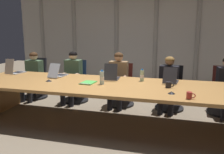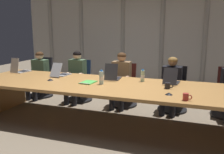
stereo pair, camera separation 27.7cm
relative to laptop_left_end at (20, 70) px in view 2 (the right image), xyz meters
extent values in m
plane|color=#7F705B|center=(2.12, -0.41, -0.80)|extent=(13.99, 13.99, 0.00)
cube|color=#B77F42|center=(2.12, -0.41, -0.09)|extent=(4.98, 1.43, 0.05)
cube|color=black|center=(2.12, -0.41, -0.15)|extent=(4.23, 0.10, 0.06)
cube|color=olive|center=(-0.11, -0.41, -0.46)|extent=(0.08, 1.21, 0.68)
cube|color=beige|center=(2.12, 2.37, 0.72)|extent=(7.00, 0.10, 3.03)
cylinder|color=#A39E96|center=(-0.70, 2.32, 0.72)|extent=(0.12, 0.12, 2.97)
cylinder|color=#A39E96|center=(0.36, 2.32, 0.72)|extent=(0.12, 0.12, 2.97)
cylinder|color=#A39E96|center=(1.64, 2.32, 0.72)|extent=(0.12, 0.12, 2.97)
cylinder|color=#A39E96|center=(2.72, 2.32, 0.72)|extent=(0.12, 0.12, 2.97)
cylinder|color=#A39E96|center=(3.79, 2.32, 0.72)|extent=(0.12, 0.12, 2.97)
cube|color=#BCBCC1|center=(0.01, 0.06, -0.05)|extent=(0.26, 0.36, 0.02)
cube|color=black|center=(0.01, 0.09, -0.04)|extent=(0.21, 0.21, 0.00)
cube|color=#BCBCC1|center=(-0.02, -0.14, 0.11)|extent=(0.23, 0.10, 0.31)
cube|color=black|center=(-0.02, -0.13, 0.11)|extent=(0.21, 0.09, 0.28)
cube|color=#A8ADB7|center=(1.05, 0.04, -0.05)|extent=(0.25, 0.33, 0.02)
cube|color=black|center=(1.05, 0.06, -0.04)|extent=(0.20, 0.18, 0.00)
cube|color=#A8ADB7|center=(1.03, -0.19, 0.08)|extent=(0.24, 0.16, 0.26)
cube|color=black|center=(1.03, -0.18, 0.09)|extent=(0.21, 0.14, 0.23)
cube|color=#2D2D33|center=(2.15, 0.04, -0.05)|extent=(0.27, 0.35, 0.02)
cube|color=black|center=(2.15, 0.07, -0.04)|extent=(0.22, 0.20, 0.00)
cube|color=#2D2D33|center=(2.16, -0.16, 0.10)|extent=(0.25, 0.11, 0.30)
cube|color=black|center=(2.16, -0.16, 0.11)|extent=(0.22, 0.09, 0.27)
cube|color=#2D2D33|center=(3.23, 0.04, -0.05)|extent=(0.26, 0.33, 0.02)
cube|color=black|center=(3.23, 0.07, -0.04)|extent=(0.22, 0.19, 0.00)
cube|color=#2D2D33|center=(3.21, -0.15, 0.09)|extent=(0.24, 0.13, 0.28)
cube|color=black|center=(3.21, -0.15, 0.09)|extent=(0.22, 0.11, 0.25)
cube|color=#2D2D38|center=(-0.03, 0.73, -0.38)|extent=(0.50, 0.50, 0.08)
cube|color=#2D2D38|center=(-0.04, 0.95, -0.09)|extent=(0.44, 0.14, 0.51)
cylinder|color=#262628|center=(-0.03, 0.73, -0.59)|extent=(0.05, 0.05, 0.33)
cylinder|color=black|center=(-0.03, 0.73, -0.78)|extent=(0.60, 0.60, 0.04)
cube|color=navy|center=(1.05, 0.73, -0.38)|extent=(0.54, 0.54, 0.08)
cube|color=navy|center=(1.02, 0.95, -0.10)|extent=(0.44, 0.18, 0.49)
cylinder|color=#262628|center=(1.05, 0.73, -0.59)|extent=(0.05, 0.05, 0.33)
cylinder|color=black|center=(1.05, 0.73, -0.78)|extent=(0.60, 0.60, 0.04)
cube|color=#511E19|center=(2.14, 0.73, -0.38)|extent=(0.48, 0.48, 0.08)
cube|color=#511E19|center=(2.14, 0.95, -0.11)|extent=(0.43, 0.12, 0.46)
cylinder|color=#262628|center=(2.14, 0.73, -0.59)|extent=(0.05, 0.05, 0.33)
cylinder|color=black|center=(2.14, 0.73, -0.78)|extent=(0.60, 0.60, 0.04)
cube|color=black|center=(3.20, 0.73, -0.38)|extent=(0.54, 0.54, 0.08)
cube|color=black|center=(3.23, 0.95, -0.12)|extent=(0.44, 0.17, 0.46)
cylinder|color=#262628|center=(3.20, 0.73, -0.59)|extent=(0.05, 0.05, 0.33)
cylinder|color=black|center=(3.20, 0.73, -0.78)|extent=(0.60, 0.60, 0.04)
cube|color=#4C6B4C|center=(0.01, 0.71, -0.11)|extent=(0.38, 0.24, 0.48)
sphere|color=beige|center=(0.01, 0.71, 0.23)|extent=(0.19, 0.19, 0.19)
ellipsoid|color=#472D19|center=(0.01, 0.71, 0.26)|extent=(0.20, 0.20, 0.14)
cylinder|color=#4C6B4C|center=(0.16, 0.70, -0.06)|extent=(0.08, 0.14, 0.27)
cylinder|color=beige|center=(0.15, 0.49, -0.17)|extent=(0.08, 0.30, 0.06)
cylinder|color=#4C6B4C|center=(-0.15, 0.72, -0.06)|extent=(0.08, 0.14, 0.27)
cylinder|color=beige|center=(-0.16, 0.51, -0.17)|extent=(0.08, 0.30, 0.06)
cylinder|color=#262833|center=(0.10, 0.50, -0.37)|extent=(0.15, 0.41, 0.13)
cylinder|color=#262833|center=(0.09, 0.32, -0.58)|extent=(0.11, 0.11, 0.43)
cylinder|color=#262833|center=(-0.10, 0.51, -0.37)|extent=(0.15, 0.41, 0.13)
cylinder|color=#262833|center=(-0.11, 0.33, -0.58)|extent=(0.11, 0.11, 0.43)
cube|color=#4C6B4C|center=(1.03, 0.71, -0.08)|extent=(0.37, 0.23, 0.52)
sphere|color=beige|center=(1.03, 0.71, 0.28)|extent=(0.19, 0.19, 0.19)
ellipsoid|color=black|center=(1.03, 0.71, 0.30)|extent=(0.19, 0.19, 0.14)
cylinder|color=#4C6B4C|center=(1.18, 0.71, -0.01)|extent=(0.07, 0.14, 0.27)
cylinder|color=beige|center=(1.18, 0.50, -0.13)|extent=(0.07, 0.30, 0.06)
cylinder|color=#4C6B4C|center=(0.88, 0.71, -0.01)|extent=(0.07, 0.14, 0.27)
cylinder|color=beige|center=(0.88, 0.50, -0.13)|extent=(0.07, 0.30, 0.06)
cylinder|color=#262833|center=(1.13, 0.51, -0.37)|extent=(0.14, 0.40, 0.13)
cylinder|color=#262833|center=(1.12, 0.33, -0.58)|extent=(0.11, 0.11, 0.43)
cylinder|color=#262833|center=(0.93, 0.51, -0.37)|extent=(0.14, 0.40, 0.13)
cylinder|color=#262833|center=(0.92, 0.33, -0.58)|extent=(0.11, 0.11, 0.43)
cube|color=olive|center=(2.10, 0.71, -0.08)|extent=(0.40, 0.23, 0.53)
sphere|color=tan|center=(2.10, 0.71, 0.28)|extent=(0.19, 0.19, 0.19)
ellipsoid|color=#472D19|center=(2.10, 0.71, 0.31)|extent=(0.20, 0.20, 0.14)
cylinder|color=olive|center=(2.27, 0.71, -0.01)|extent=(0.07, 0.14, 0.27)
cylinder|color=tan|center=(2.27, 0.50, -0.12)|extent=(0.07, 0.30, 0.06)
cylinder|color=olive|center=(1.93, 0.71, -0.01)|extent=(0.07, 0.14, 0.27)
cylinder|color=tan|center=(1.93, 0.50, -0.12)|extent=(0.07, 0.30, 0.06)
cylinder|color=#262833|center=(2.20, 0.51, -0.37)|extent=(0.14, 0.40, 0.13)
cylinder|color=#262833|center=(2.20, 0.33, -0.58)|extent=(0.11, 0.11, 0.43)
cylinder|color=#262833|center=(2.00, 0.51, -0.37)|extent=(0.14, 0.40, 0.13)
cylinder|color=#262833|center=(2.00, 0.33, -0.58)|extent=(0.11, 0.11, 0.43)
cube|color=black|center=(3.17, 0.71, -0.11)|extent=(0.40, 0.25, 0.47)
sphere|color=#8C6647|center=(3.17, 0.71, 0.23)|extent=(0.19, 0.19, 0.19)
ellipsoid|color=olive|center=(3.17, 0.71, 0.25)|extent=(0.19, 0.19, 0.14)
cylinder|color=black|center=(3.33, 0.70, -0.06)|extent=(0.08, 0.14, 0.27)
cylinder|color=#8C6647|center=(3.31, 0.49, -0.18)|extent=(0.08, 0.30, 0.06)
cylinder|color=black|center=(3.01, 0.72, -0.06)|extent=(0.08, 0.14, 0.27)
cylinder|color=#8C6647|center=(2.99, 0.51, -0.18)|extent=(0.08, 0.30, 0.06)
cylinder|color=#262833|center=(3.25, 0.50, -0.37)|extent=(0.16, 0.41, 0.13)
cylinder|color=#262833|center=(3.24, 0.32, -0.58)|extent=(0.11, 0.11, 0.43)
cylinder|color=#262833|center=(3.05, 0.52, -0.37)|extent=(0.16, 0.41, 0.13)
cylinder|color=#262833|center=(3.04, 0.34, -0.58)|extent=(0.11, 0.11, 0.43)
cylinder|color=black|center=(4.12, 0.69, -0.05)|extent=(0.08, 0.14, 0.27)
cylinder|color=#ADD1B2|center=(2.71, -0.01, 0.04)|extent=(0.07, 0.07, 0.20)
cylinder|color=white|center=(2.71, -0.01, 0.03)|extent=(0.07, 0.07, 0.06)
cylinder|color=blue|center=(2.71, -0.01, 0.15)|extent=(0.04, 0.04, 0.02)
cylinder|color=silver|center=(2.09, -0.45, 0.05)|extent=(0.07, 0.07, 0.23)
cylinder|color=white|center=(2.09, -0.45, 0.04)|extent=(0.08, 0.08, 0.07)
cylinder|color=blue|center=(2.09, -0.45, 0.18)|extent=(0.04, 0.04, 0.02)
cylinder|color=black|center=(3.20, -0.39, -0.01)|extent=(0.09, 0.09, 0.10)
torus|color=black|center=(3.26, -0.39, -0.01)|extent=(0.07, 0.01, 0.07)
cylinder|color=#B2332D|center=(3.50, -0.96, -0.01)|extent=(0.08, 0.08, 0.10)
torus|color=#B2332D|center=(3.55, -0.96, -0.01)|extent=(0.07, 0.01, 0.07)
cone|color=black|center=(1.08, -0.48, -0.05)|extent=(0.11, 0.11, 0.03)
cone|color=black|center=(3.26, -0.75, -0.05)|extent=(0.11, 0.11, 0.03)
cube|color=#4CB74C|center=(1.82, -0.42, -0.06)|extent=(0.24, 0.32, 0.02)
cylinder|color=silver|center=(1.82, -0.57, -0.04)|extent=(0.21, 0.03, 0.01)
camera|label=1|loc=(3.32, -4.28, 0.89)|focal=38.43mm
camera|label=2|loc=(3.58, -4.20, 0.89)|focal=38.43mm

